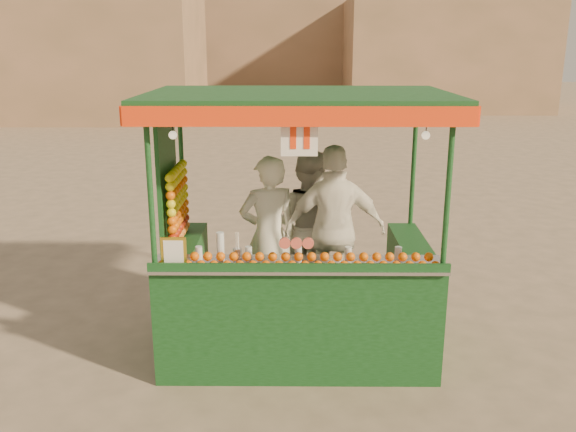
{
  "coord_description": "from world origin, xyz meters",
  "views": [
    {
      "loc": [
        -0.07,
        -5.89,
        3.05
      ],
      "look_at": [
        -0.11,
        -0.15,
        1.42
      ],
      "focal_mm": 38.2,
      "sensor_mm": 36.0,
      "label": 1
    }
  ],
  "objects_px": {
    "juice_cart": "(290,274)",
    "vendor_right": "(335,231)",
    "vendor_middle": "(308,225)",
    "vendor_left": "(269,235)"
  },
  "relations": [
    {
      "from": "vendor_middle",
      "to": "vendor_right",
      "type": "height_order",
      "value": "vendor_right"
    },
    {
      "from": "juice_cart",
      "to": "vendor_right",
      "type": "bearing_deg",
      "value": 36.46
    },
    {
      "from": "juice_cart",
      "to": "vendor_right",
      "type": "xyz_separation_m",
      "value": [
        0.46,
        0.34,
        0.35
      ]
    },
    {
      "from": "juice_cart",
      "to": "vendor_left",
      "type": "relative_size",
      "value": 1.72
    },
    {
      "from": "juice_cart",
      "to": "vendor_middle",
      "type": "relative_size",
      "value": 1.72
    },
    {
      "from": "vendor_middle",
      "to": "vendor_right",
      "type": "relative_size",
      "value": 0.94
    },
    {
      "from": "vendor_middle",
      "to": "juice_cart",
      "type": "bearing_deg",
      "value": 95.55
    },
    {
      "from": "juice_cart",
      "to": "vendor_middle",
      "type": "height_order",
      "value": "juice_cart"
    },
    {
      "from": "vendor_left",
      "to": "vendor_middle",
      "type": "relative_size",
      "value": 1.0
    },
    {
      "from": "vendor_middle",
      "to": "vendor_right",
      "type": "distance_m",
      "value": 0.47
    }
  ]
}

